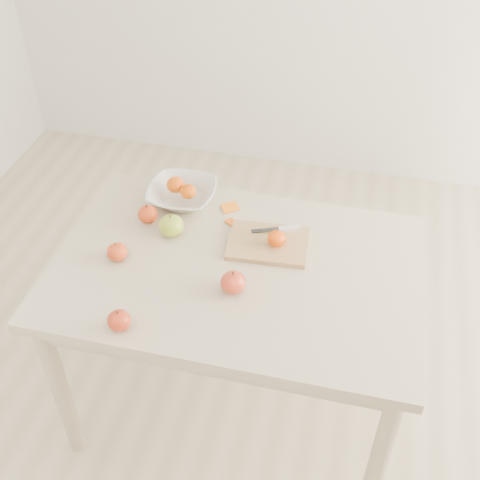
# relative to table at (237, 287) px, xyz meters

# --- Properties ---
(ground) EXTENTS (3.50, 3.50, 0.00)m
(ground) POSITION_rel_table_xyz_m (0.00, 0.00, -0.65)
(ground) COLOR #C6B293
(ground) RESTS_ON ground
(table) EXTENTS (1.20, 0.80, 0.75)m
(table) POSITION_rel_table_xyz_m (0.00, 0.00, 0.00)
(table) COLOR beige
(table) RESTS_ON ground
(cutting_board) EXTENTS (0.28, 0.21, 0.02)m
(cutting_board) POSITION_rel_table_xyz_m (0.08, 0.12, 0.11)
(cutting_board) COLOR tan
(cutting_board) RESTS_ON table
(board_tangerine) EXTENTS (0.06, 0.06, 0.05)m
(board_tangerine) POSITION_rel_table_xyz_m (0.11, 0.11, 0.14)
(board_tangerine) COLOR #D94A07
(board_tangerine) RESTS_ON cutting_board
(fruit_bowl) EXTENTS (0.25, 0.25, 0.06)m
(fruit_bowl) POSITION_rel_table_xyz_m (-0.28, 0.29, 0.13)
(fruit_bowl) COLOR silver
(fruit_bowl) RESTS_ON table
(bowl_tangerine_near) EXTENTS (0.07, 0.07, 0.06)m
(bowl_tangerine_near) POSITION_rel_table_xyz_m (-0.30, 0.30, 0.16)
(bowl_tangerine_near) COLOR #D44607
(bowl_tangerine_near) RESTS_ON fruit_bowl
(bowl_tangerine_far) EXTENTS (0.06, 0.06, 0.05)m
(bowl_tangerine_far) POSITION_rel_table_xyz_m (-0.25, 0.28, 0.16)
(bowl_tangerine_far) COLOR #C84507
(bowl_tangerine_far) RESTS_ON fruit_bowl
(orange_peel_a) EXTENTS (0.07, 0.07, 0.01)m
(orange_peel_a) POSITION_rel_table_xyz_m (-0.09, 0.29, 0.10)
(orange_peel_a) COLOR orange
(orange_peel_a) RESTS_ON table
(orange_peel_b) EXTENTS (0.06, 0.05, 0.01)m
(orange_peel_b) POSITION_rel_table_xyz_m (-0.07, 0.21, 0.10)
(orange_peel_b) COLOR #DE5C0F
(orange_peel_b) RESTS_ON table
(paring_knife) EXTENTS (0.17, 0.07, 0.01)m
(paring_knife) POSITION_rel_table_xyz_m (0.13, 0.19, 0.12)
(paring_knife) COLOR silver
(paring_knife) RESTS_ON cutting_board
(apple_green) EXTENTS (0.09, 0.09, 0.08)m
(apple_green) POSITION_rel_table_xyz_m (-0.25, 0.10, 0.14)
(apple_green) COLOR #679515
(apple_green) RESTS_ON table
(apple_red_a) EXTENTS (0.07, 0.07, 0.06)m
(apple_red_a) POSITION_rel_table_xyz_m (-0.36, 0.15, 0.13)
(apple_red_a) COLOR #8F1205
(apple_red_a) RESTS_ON table
(apple_red_c) EXTENTS (0.07, 0.07, 0.06)m
(apple_red_c) POSITION_rel_table_xyz_m (-0.27, -0.33, 0.13)
(apple_red_c) COLOR maroon
(apple_red_c) RESTS_ON table
(apple_red_b) EXTENTS (0.07, 0.07, 0.06)m
(apple_red_b) POSITION_rel_table_xyz_m (-0.39, -0.06, 0.13)
(apple_red_b) COLOR maroon
(apple_red_b) RESTS_ON table
(apple_red_e) EXTENTS (0.08, 0.08, 0.07)m
(apple_red_e) POSITION_rel_table_xyz_m (0.02, -0.11, 0.13)
(apple_red_e) COLOR maroon
(apple_red_e) RESTS_ON table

